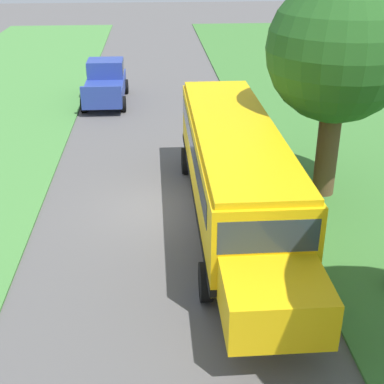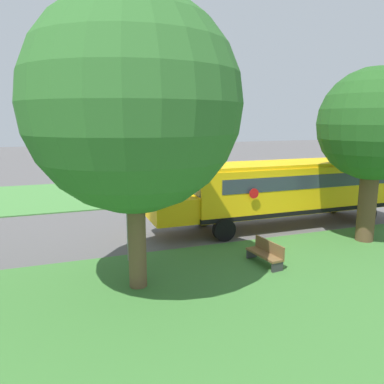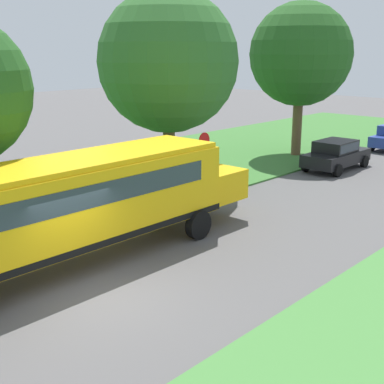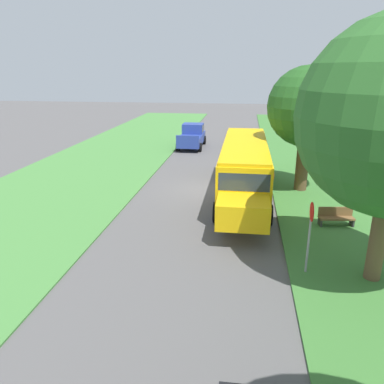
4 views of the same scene
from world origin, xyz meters
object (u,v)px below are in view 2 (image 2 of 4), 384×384
Objects in this scene: school_bus at (286,187)px; park_bench at (266,253)px; oak_tree_roadside_mid at (138,100)px; stop_sign at (127,217)px; oak_tree_beside_bus at (370,125)px.

school_bus is 5.87m from park_bench.
oak_tree_roadside_mid is 6.98m from park_bench.
park_bench is at bearing -113.57° from stop_sign.
oak_tree_roadside_mid is (-4.58, 8.23, 3.84)m from school_bus.
stop_sign is (-2.34, 8.26, -0.19)m from school_bus.
oak_tree_beside_bus is 0.83× the size of oak_tree_roadside_mid.
oak_tree_beside_bus is 7.02m from park_bench.
oak_tree_roadside_mid is 5.33× the size of park_bench.
school_bus reaches higher than park_bench.
park_bench is at bearing 139.73° from school_bus.
oak_tree_roadside_mid is at bearing 119.08° from school_bus.
oak_tree_roadside_mid reaches higher than stop_sign.
stop_sign is 5.16m from park_bench.
oak_tree_beside_bus is (-3.29, -1.62, 3.04)m from school_bus.
oak_tree_roadside_mid is at bearing -179.19° from stop_sign.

